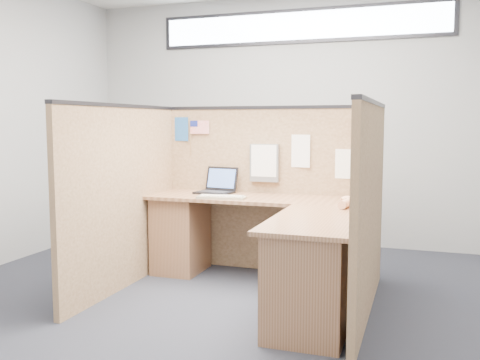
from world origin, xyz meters
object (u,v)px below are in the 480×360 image
at_px(l_desk, 266,246).
at_px(keyboard, 221,197).
at_px(laptop, 216,187).
at_px(mouse, 347,202).

height_order(l_desk, keyboard, keyboard).
bearing_deg(l_desk, laptop, 139.58).
relative_size(l_desk, mouse, 20.22).
bearing_deg(keyboard, mouse, -4.25).
height_order(laptop, keyboard, laptop).
bearing_deg(keyboard, laptop, 110.88).
bearing_deg(l_desk, mouse, 21.00).
bearing_deg(keyboard, l_desk, -29.25).
relative_size(l_desk, keyboard, 4.54).
relative_size(keyboard, mouse, 4.45).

